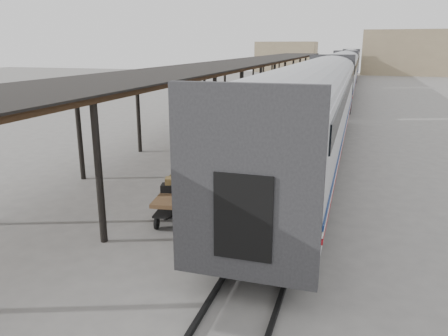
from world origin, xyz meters
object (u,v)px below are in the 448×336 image
porter (179,172)px  pedestrian (241,117)px  baggage_cart (180,199)px  luggage_tug (269,112)px

porter → pedestrian: 15.75m
baggage_cart → porter: porter is taller
baggage_cart → luggage_tug: size_ratio=1.68×
porter → baggage_cart: bearing=23.7°
porter → pedestrian: (-2.24, 15.56, -0.88)m
baggage_cart → porter: (0.25, -0.65, 1.10)m
baggage_cart → pedestrian: size_ratio=1.47×
baggage_cart → luggage_tug: luggage_tug is taller
luggage_tug → pedestrian: (-0.79, -4.98, 0.32)m
pedestrian → baggage_cart: bearing=83.1°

